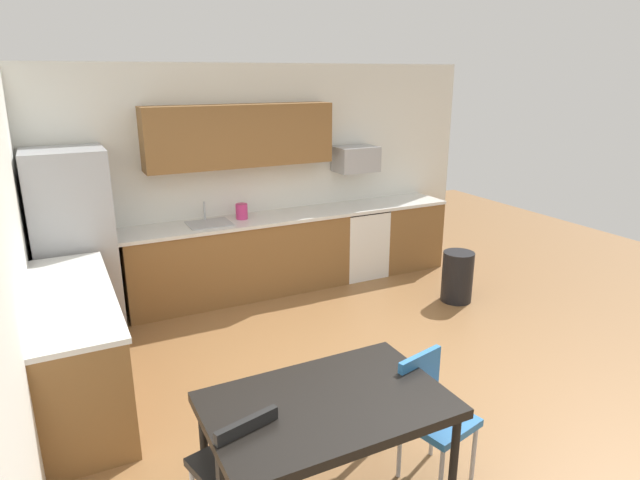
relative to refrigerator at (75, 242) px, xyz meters
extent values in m
plane|color=olive|center=(2.18, -2.22, -0.94)|extent=(12.00, 12.00, 0.00)
cube|color=silver|center=(2.18, 0.43, 0.41)|extent=(5.80, 0.10, 2.70)
cube|color=silver|center=(-0.47, -2.22, 0.41)|extent=(0.10, 5.80, 2.70)
cube|color=brown|center=(1.77, 0.08, -0.49)|extent=(2.67, 0.60, 0.90)
cube|color=brown|center=(4.14, 0.08, -0.49)|extent=(0.88, 0.60, 0.90)
cube|color=brown|center=(-0.12, -1.42, -0.49)|extent=(0.60, 2.00, 0.90)
cube|color=silver|center=(2.18, 0.08, -0.02)|extent=(4.80, 0.64, 0.04)
cube|color=silver|center=(-0.12, -1.42, -0.02)|extent=(0.64, 2.00, 0.04)
cube|color=brown|center=(1.88, 0.21, 0.96)|extent=(2.20, 0.34, 0.70)
cube|color=#9EA0A5|center=(0.00, 0.00, 0.00)|extent=(0.76, 0.70, 1.89)
cube|color=white|center=(3.40, 0.08, -0.50)|extent=(0.60, 0.60, 0.88)
cube|color=black|center=(3.40, 0.08, -0.05)|extent=(0.60, 0.60, 0.03)
cube|color=#9EA0A5|center=(3.40, 0.18, 0.59)|extent=(0.54, 0.36, 0.32)
cube|color=#A5A8AD|center=(1.42, 0.08, -0.06)|extent=(0.48, 0.40, 0.14)
cylinder|color=#B2B5BA|center=(1.42, 0.26, 0.10)|extent=(0.02, 0.02, 0.24)
cube|color=black|center=(1.13, -3.40, -0.20)|extent=(1.40, 0.90, 0.06)
cylinder|color=black|center=(1.77, -3.79, -0.59)|extent=(0.05, 0.05, 0.72)
cylinder|color=black|center=(0.49, -3.01, -0.59)|extent=(0.05, 0.05, 0.72)
cylinder|color=black|center=(1.77, -3.01, -0.59)|extent=(0.05, 0.05, 0.72)
cube|color=#2D72B7|center=(1.89, -3.49, -0.49)|extent=(0.48, 0.48, 0.05)
cube|color=#2D72B7|center=(1.85, -3.31, -0.29)|extent=(0.38, 0.13, 0.40)
cylinder|color=#B2B2B7|center=(1.77, -3.69, -0.73)|extent=(0.03, 0.03, 0.42)
cylinder|color=#B2B2B7|center=(2.10, -3.61, -0.73)|extent=(0.03, 0.03, 0.42)
cylinder|color=#B2B2B7|center=(1.69, -3.36, -0.73)|extent=(0.03, 0.03, 0.42)
cylinder|color=#B2B2B7|center=(2.02, -3.28, -0.73)|extent=(0.03, 0.03, 0.42)
cube|color=black|center=(0.57, -3.28, -0.49)|extent=(0.49, 0.49, 0.05)
cube|color=black|center=(0.62, -3.46, -0.29)|extent=(0.38, 0.13, 0.40)
cylinder|color=#B2B2B7|center=(0.70, -3.07, -0.73)|extent=(0.03, 0.03, 0.42)
cylinder|color=black|center=(3.98, -1.23, -0.64)|extent=(0.36, 0.36, 0.60)
cylinder|color=#CC3372|center=(1.83, 0.13, 0.08)|extent=(0.14, 0.14, 0.20)
camera|label=1|loc=(-0.13, -5.80, 1.65)|focal=30.37mm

